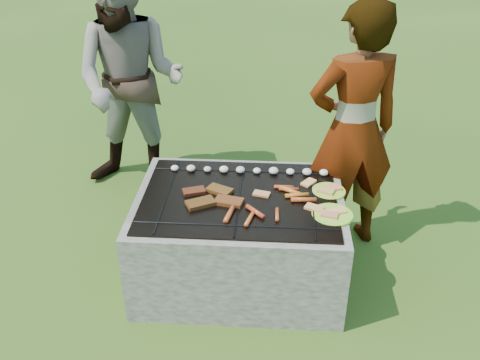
% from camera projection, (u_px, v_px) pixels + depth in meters
% --- Properties ---
extents(lawn, '(60.00, 60.00, 0.00)m').
position_uv_depth(lawn, '(240.00, 273.00, 3.63)').
color(lawn, '#214511').
rests_on(lawn, ground).
extents(fire_pit, '(1.30, 1.00, 0.62)m').
position_uv_depth(fire_pit, '(239.00, 239.00, 3.49)').
color(fire_pit, gray).
rests_on(fire_pit, ground).
extents(mushrooms, '(1.06, 0.06, 0.04)m').
position_uv_depth(mushrooms, '(253.00, 170.00, 3.57)').
color(mushrooms, white).
rests_on(mushrooms, fire_pit).
extents(pork_slabs, '(0.40, 0.32, 0.03)m').
position_uv_depth(pork_slabs, '(212.00, 197.00, 3.29)').
color(pork_slabs, maroon).
rests_on(pork_slabs, fire_pit).
extents(sausages, '(0.55, 0.46, 0.03)m').
position_uv_depth(sausages, '(274.00, 202.00, 3.24)').
color(sausages, '#C54920').
rests_on(sausages, fire_pit).
extents(bread_on_grate, '(0.44, 0.41, 0.01)m').
position_uv_depth(bread_on_grate, '(296.00, 195.00, 3.32)').
color(bread_on_grate, tan).
rests_on(bread_on_grate, fire_pit).
extents(plate_far, '(0.24, 0.24, 0.03)m').
position_uv_depth(plate_far, '(329.00, 191.00, 3.38)').
color(plate_far, '#BEDF35').
rests_on(plate_far, fire_pit).
extents(plate_near, '(0.25, 0.25, 0.03)m').
position_uv_depth(plate_near, '(332.00, 215.00, 3.15)').
color(plate_near, '#CBFB3C').
rests_on(plate_near, fire_pit).
extents(cook, '(0.73, 0.58, 1.75)m').
position_uv_depth(cook, '(353.00, 131.00, 3.54)').
color(cook, gray).
rests_on(cook, ground).
extents(bystander, '(0.97, 0.79, 1.85)m').
position_uv_depth(bystander, '(130.00, 81.00, 4.22)').
color(bystander, '#A69C8A').
rests_on(bystander, ground).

